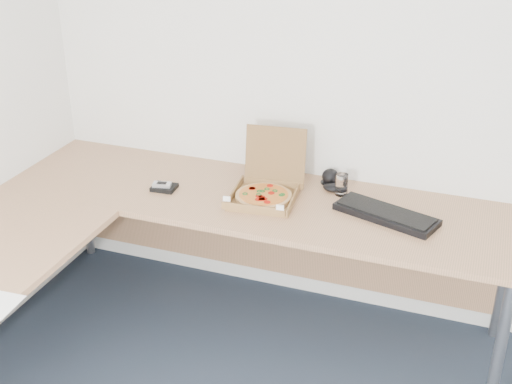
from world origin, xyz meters
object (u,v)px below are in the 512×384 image
at_px(desk, 155,232).
at_px(drinking_glass, 342,185).
at_px(wallet, 164,187).
at_px(keyboard, 386,215).
at_px(pizza_box, 265,192).

xyz_separation_m(desk, drinking_glass, (0.71, 0.59, 0.08)).
xyz_separation_m(drinking_glass, wallet, (-0.84, -0.24, -0.04)).
relative_size(keyboard, wallet, 4.04).
height_order(drinking_glass, wallet, drinking_glass).
height_order(pizza_box, drinking_glass, pizza_box).
distance_m(pizza_box, keyboard, 0.58).
bearing_deg(keyboard, desk, -137.44).
distance_m(keyboard, wallet, 1.09).
relative_size(desk, wallet, 21.34).
relative_size(drinking_glass, keyboard, 0.23).
xyz_separation_m(keyboard, wallet, (-1.09, -0.08, -0.00)).
height_order(desk, keyboard, keyboard).
relative_size(desk, pizza_box, 7.12).
bearing_deg(desk, keyboard, 24.29).
bearing_deg(drinking_glass, desk, -140.16).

